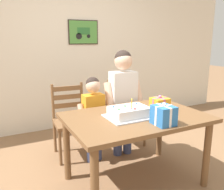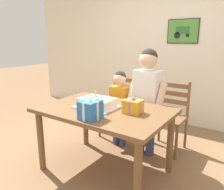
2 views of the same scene
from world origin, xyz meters
The scene contains 10 objects.
ground_plane centered at (0.00, 0.00, 0.00)m, with size 20.00×20.00×0.00m, color #846042.
back_wall centered at (0.00, 1.98, 1.30)m, with size 6.40×0.11×2.60m.
dining_table centered at (0.00, 0.00, 0.64)m, with size 1.38×0.92×0.74m.
birthday_cake centered at (-0.09, -0.02, 0.79)m, with size 0.44×0.34×0.19m.
gift_box_red_large centered at (0.08, -0.32, 0.82)m, with size 0.17×0.19×0.21m.
gift_box_beside_cake centered at (0.32, 0.04, 0.80)m, with size 0.18×0.16×0.17m.
chair_left centered at (-0.40, 0.91, 0.47)m, with size 0.45×0.45×0.92m.
chair_right centered at (0.40, 0.91, 0.47)m, with size 0.42×0.42×0.92m.
child_older centered at (0.20, 0.61, 0.82)m, with size 0.50×0.29×1.35m.
child_younger centered at (-0.20, 0.61, 0.64)m, with size 0.38×0.22×1.05m.
Camera 1 is at (-1.23, -1.91, 1.48)m, focal length 38.42 mm.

